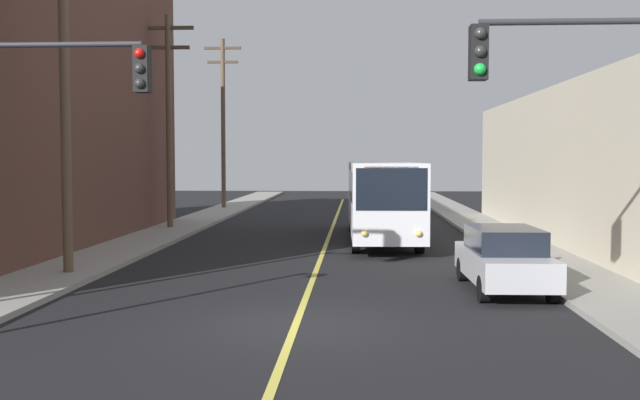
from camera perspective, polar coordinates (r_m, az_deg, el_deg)
ground_plane at (r=14.83m, az=-1.92°, el=-9.81°), size 120.00×120.00×0.00m
sidewalk_left at (r=26.04m, az=-16.09°, el=-4.09°), size 2.50×90.00×0.15m
sidewalk_right at (r=25.33m, az=16.75°, el=-4.30°), size 2.50×90.00×0.15m
lane_stripe_center at (r=29.61m, az=0.59°, el=-3.21°), size 0.16×60.00×0.01m
city_bus at (r=29.81m, az=4.86°, el=0.32°), size 2.85×12.21×3.20m
parked_car_silver at (r=18.90m, az=14.33°, el=-4.47°), size 1.90×4.44×1.62m
utility_pole_near at (r=21.76m, az=-19.56°, el=11.51°), size 2.40×0.28×11.73m
utility_pole_mid at (r=34.64m, az=-11.85°, el=6.90°), size 2.40×0.28×9.86m
utility_pole_far at (r=47.79m, az=-7.66°, el=6.62°), size 2.40×0.28×10.97m
traffic_signal_left_corner at (r=16.97m, az=-20.22°, el=6.27°), size 3.75×0.48×6.00m
traffic_signal_right_corner at (r=14.13m, az=20.29°, el=6.91°), size 3.75×0.48×6.00m
fire_hydrant at (r=23.20m, az=17.01°, el=-3.73°), size 0.44×0.26×0.84m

